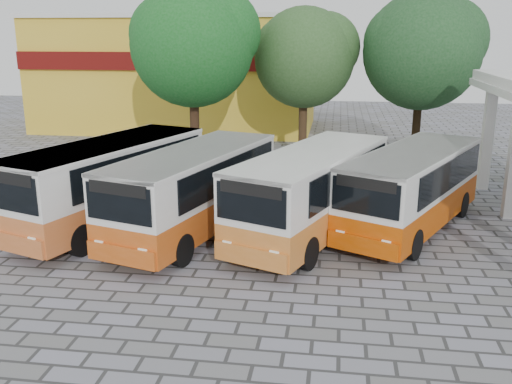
% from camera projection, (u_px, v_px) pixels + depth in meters
% --- Properties ---
extents(ground, '(90.00, 90.00, 0.00)m').
position_uv_depth(ground, '(299.00, 267.00, 17.84)').
color(ground, slate).
rests_on(ground, ground).
extents(shophouse_block, '(20.40, 10.40, 8.30)m').
position_uv_depth(shophouse_block, '(179.00, 72.00, 42.99)').
color(shophouse_block, gold).
rests_on(shophouse_block, ground).
extents(bus_far_left, '(5.42, 9.38, 3.17)m').
position_uv_depth(bus_far_left, '(109.00, 179.00, 21.17)').
color(bus_far_left, '#C4612A').
rests_on(bus_far_left, ground).
extents(bus_centre_left, '(4.89, 9.01, 3.06)m').
position_uv_depth(bus_centre_left, '(194.00, 187.00, 20.30)').
color(bus_centre_left, '#BD4C11').
rests_on(bus_centre_left, ground).
extents(bus_centre_right, '(5.58, 9.17, 3.09)m').
position_uv_depth(bus_centre_right, '(312.00, 188.00, 20.03)').
color(bus_centre_right, '#C66E26').
rests_on(bus_centre_right, ground).
extents(bus_far_right, '(5.96, 8.91, 2.99)m').
position_uv_depth(bus_far_right, '(413.00, 185.00, 20.68)').
color(bus_far_right, '#B94100').
rests_on(bus_far_right, ground).
extents(tree_left, '(6.78, 6.45, 9.67)m').
position_uv_depth(tree_left, '(194.00, 41.00, 29.51)').
color(tree_left, '#3F2818').
rests_on(tree_left, ground).
extents(tree_middle, '(5.92, 5.64, 8.51)m').
position_uv_depth(tree_middle, '(306.00, 54.00, 32.04)').
color(tree_middle, '#48311D').
rests_on(tree_middle, ground).
extents(tree_right, '(6.65, 6.34, 9.25)m').
position_uv_depth(tree_right, '(424.00, 47.00, 30.79)').
color(tree_right, black).
rests_on(tree_right, ground).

